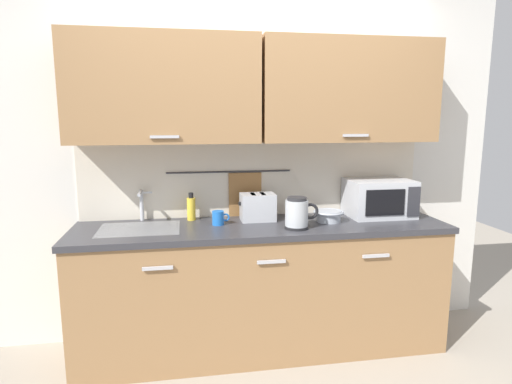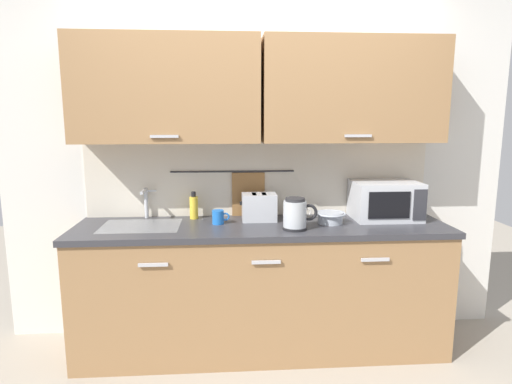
{
  "view_description": "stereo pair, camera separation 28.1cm",
  "coord_description": "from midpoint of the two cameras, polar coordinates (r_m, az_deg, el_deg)",
  "views": [
    {
      "loc": [
        -0.52,
        -2.51,
        1.63
      ],
      "look_at": [
        -0.04,
        0.33,
        1.12
      ],
      "focal_mm": 30.28,
      "sensor_mm": 36.0,
      "label": 1
    },
    {
      "loc": [
        -0.24,
        -2.54,
        1.63
      ],
      "look_at": [
        -0.04,
        0.33,
        1.12
      ],
      "focal_mm": 30.28,
      "sensor_mm": 36.0,
      "label": 2
    }
  ],
  "objects": [
    {
      "name": "ground",
      "position": [
        3.03,
        4.15,
        -22.54
      ],
      "size": [
        8.0,
        8.0,
        0.0
      ],
      "primitive_type": "plane",
      "color": "#9E9384"
    },
    {
      "name": "counter_unit",
      "position": [
        3.08,
        3.25,
        -12.36
      ],
      "size": [
        2.53,
        0.64,
        0.9
      ],
      "color": "#997047",
      "rests_on": "ground"
    },
    {
      "name": "back_wall_assembly",
      "position": [
        3.08,
        3.1,
        8.04
      ],
      "size": [
        3.7,
        0.41,
        2.5
      ],
      "color": "silver",
      "rests_on": "ground"
    },
    {
      "name": "sink_faucet",
      "position": [
        3.14,
        -11.91,
        -0.94
      ],
      "size": [
        0.09,
        0.17,
        0.22
      ],
      "color": "#B2B5BA",
      "rests_on": "counter_unit"
    },
    {
      "name": "microwave",
      "position": [
        3.25,
        19.1,
        -1.06
      ],
      "size": [
        0.46,
        0.35,
        0.27
      ],
      "color": "silver",
      "rests_on": "counter_unit"
    },
    {
      "name": "electric_kettle",
      "position": [
        2.82,
        8.11,
        -2.95
      ],
      "size": [
        0.23,
        0.16,
        0.21
      ],
      "color": "black",
      "rests_on": "counter_unit"
    },
    {
      "name": "dish_soap_bottle",
      "position": [
        3.1,
        -5.66,
        -1.99
      ],
      "size": [
        0.06,
        0.06,
        0.2
      ],
      "color": "yellow",
      "rests_on": "counter_unit"
    },
    {
      "name": "mug_near_sink",
      "position": [
        2.95,
        -2.26,
        -3.36
      ],
      "size": [
        0.12,
        0.08,
        0.09
      ],
      "color": "blue",
      "rests_on": "counter_unit"
    },
    {
      "name": "mixing_bowl",
      "position": [
        3.03,
        12.41,
        -3.26
      ],
      "size": [
        0.21,
        0.21,
        0.08
      ],
      "color": "#A5ADB7",
      "rests_on": "counter_unit"
    },
    {
      "name": "toaster",
      "position": [
        3.04,
        3.06,
        -2.01
      ],
      "size": [
        0.26,
        0.17,
        0.19
      ],
      "color": "#B7BABF",
      "rests_on": "counter_unit"
    },
    {
      "name": "mug_by_kettle",
      "position": [
        3.12,
        8.52,
        -2.7
      ],
      "size": [
        0.12,
        0.08,
        0.09
      ],
      "color": "silver",
      "rests_on": "counter_unit"
    }
  ]
}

